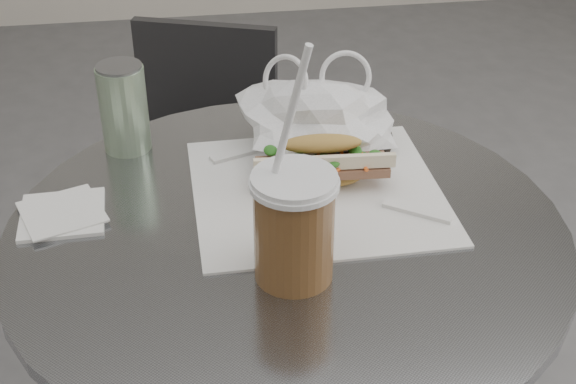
{
  "coord_description": "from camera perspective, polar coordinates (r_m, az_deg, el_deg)",
  "views": [
    {
      "loc": [
        -0.13,
        -0.67,
        1.37
      ],
      "look_at": [
        0.0,
        0.21,
        0.79
      ],
      "focal_mm": 50.0,
      "sensor_mm": 36.0,
      "label": 1
    }
  ],
  "objects": [
    {
      "name": "chair_far",
      "position": [
        1.8,
        -6.58,
        -2.24
      ],
      "size": [
        0.41,
        0.44,
        0.75
      ],
      "rotation": [
        0.0,
        0.0,
        2.8
      ],
      "color": "#2E2E30",
      "rests_on": "ground"
    },
    {
      "name": "banh_mi",
      "position": [
        1.14,
        2.41,
        2.11
      ],
      "size": [
        0.24,
        0.11,
        0.08
      ],
      "rotation": [
        0.0,
        0.0,
        -0.06
      ],
      "color": "#AB9040",
      "rests_on": "sandwich_paper"
    },
    {
      "name": "napkin_stack",
      "position": [
        1.14,
        -15.76,
        -1.49
      ],
      "size": [
        0.13,
        0.13,
        0.01
      ],
      "color": "white",
      "rests_on": "cafe_table"
    },
    {
      "name": "sandwich_paper",
      "position": [
        1.15,
        2.05,
        0.09
      ],
      "size": [
        0.36,
        0.34,
        0.0
      ],
      "primitive_type": "cube",
      "rotation": [
        0.0,
        0.0,
        0.01
      ],
      "color": "white",
      "rests_on": "cafe_table"
    },
    {
      "name": "cafe_table",
      "position": [
        1.26,
        -0.1,
        -12.66
      ],
      "size": [
        0.76,
        0.76,
        0.74
      ],
      "color": "slate",
      "rests_on": "ground"
    },
    {
      "name": "sunglasses",
      "position": [
        1.22,
        5.72,
        2.83
      ],
      "size": [
        0.1,
        0.08,
        0.05
      ],
      "rotation": [
        0.0,
        0.0,
        0.68
      ],
      "color": "black",
      "rests_on": "cafe_table"
    },
    {
      "name": "plastic_bag",
      "position": [
        1.22,
        2.09,
        5.11
      ],
      "size": [
        0.28,
        0.25,
        0.11
      ],
      "primitive_type": null,
      "rotation": [
        0.0,
        0.0,
        -0.42
      ],
      "color": "white",
      "rests_on": "cafe_table"
    },
    {
      "name": "iced_coffee",
      "position": [
        0.95,
        0.42,
        -2.37
      ],
      "size": [
        0.11,
        0.11,
        0.31
      ],
      "color": "brown",
      "rests_on": "cafe_table"
    },
    {
      "name": "drink_can",
      "position": [
        1.25,
        -11.61,
        5.9
      ],
      "size": [
        0.07,
        0.07,
        0.14
      ],
      "color": "#5A8A50",
      "rests_on": "cafe_table"
    }
  ]
}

